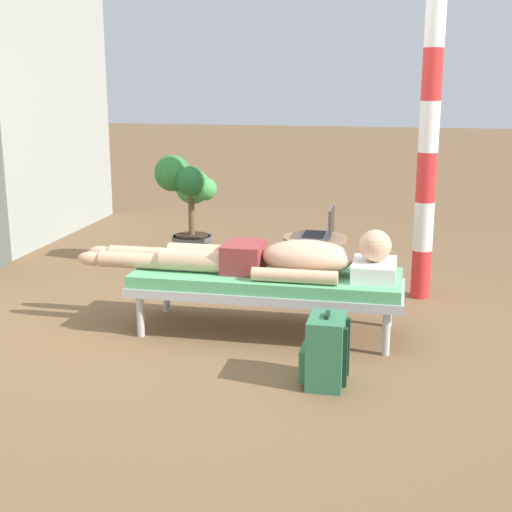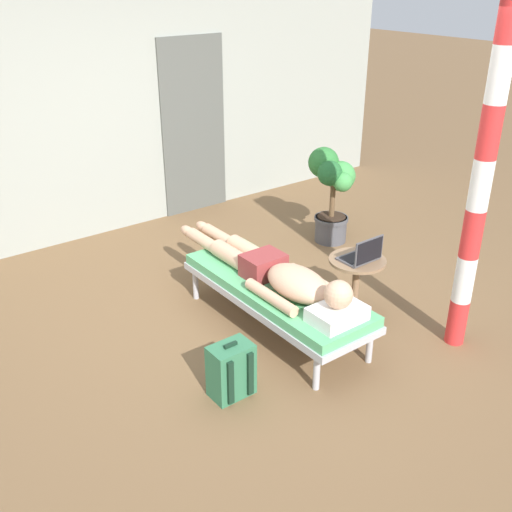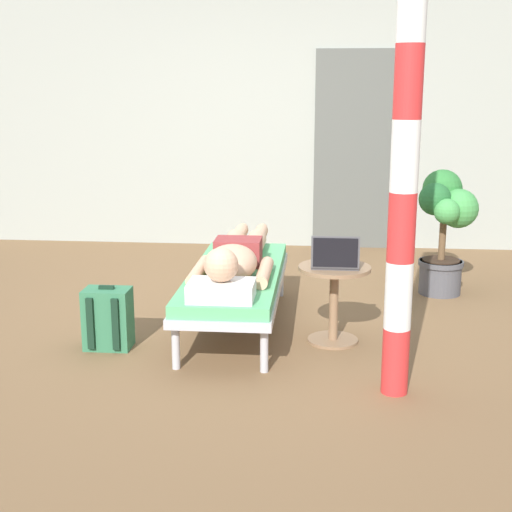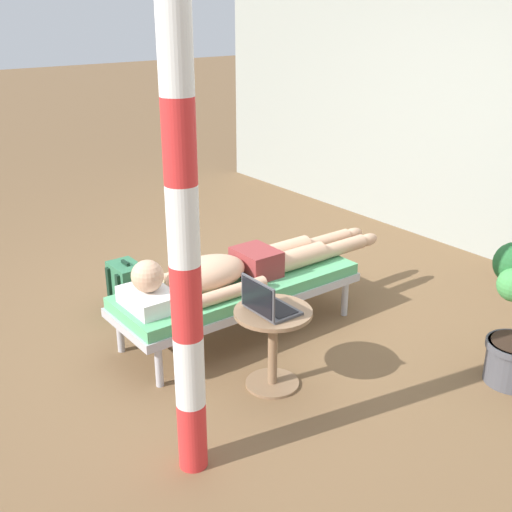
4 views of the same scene
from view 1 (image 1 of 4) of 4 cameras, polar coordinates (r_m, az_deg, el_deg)
The scene contains 8 objects.
ground_plane at distance 4.96m, azimuth -1.13°, elevation -6.05°, with size 40.00×40.00×0.00m, color brown.
lounge_chair at distance 4.89m, azimuth 0.88°, elevation -2.11°, with size 0.64×1.82×0.42m.
person_reclining at distance 4.83m, azimuth 1.22°, elevation -0.18°, with size 0.53×2.17×0.32m.
side_table at distance 5.50m, azimuth 4.64°, elevation -0.17°, with size 0.48×0.48×0.52m.
laptop at distance 5.45m, azimuth 5.22°, elevation 2.10°, with size 0.31×0.24×0.23m.
backpack at distance 4.13m, azimuth 5.47°, elevation -7.46°, with size 0.30×0.26×0.42m.
potted_plant at distance 6.59m, azimuth -5.37°, elevation 4.33°, with size 0.49×0.57×1.01m.
porch_post at distance 5.65m, azimuth 13.45°, elevation 9.85°, with size 0.15×0.15×2.65m.
Camera 1 is at (-4.54, -1.05, 1.71)m, focal length 50.96 mm.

